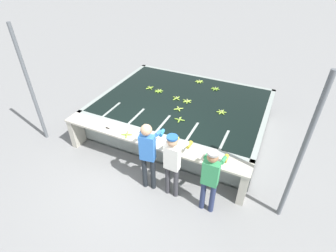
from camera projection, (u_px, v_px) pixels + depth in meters
The scene contains 19 objects.
ground_plane at pixel (146, 173), 6.41m from camera, with size 80.00×80.00×0.00m, color gray.
wash_tank at pixel (182, 113), 7.82m from camera, with size 4.73×3.64×0.89m.
work_ledge at pixel (150, 148), 6.21m from camera, with size 4.73×0.45×0.89m.
worker_0 at pixel (148, 151), 5.49m from camera, with size 0.48×0.74×1.74m.
worker_1 at pixel (173, 160), 5.36m from camera, with size 0.42×0.72×1.62m.
worker_2 at pixel (211, 176), 5.05m from camera, with size 0.40×0.71×1.58m.
banana_bunch_floating_0 at pixel (199, 81), 8.54m from camera, with size 0.28×0.28×0.08m.
banana_bunch_floating_1 at pixel (150, 88), 8.17m from camera, with size 0.26×0.26×0.08m.
banana_bunch_floating_2 at pixel (215, 89), 8.12m from camera, with size 0.28×0.28×0.08m.
banana_bunch_floating_3 at pixel (180, 120), 6.72m from camera, with size 0.28×0.28×0.08m.
banana_bunch_floating_4 at pixel (176, 98), 7.63m from camera, with size 0.27×0.27×0.08m.
banana_bunch_floating_5 at pixel (187, 101), 7.49m from camera, with size 0.28×0.28×0.08m.
banana_bunch_floating_6 at pixel (221, 112), 7.02m from camera, with size 0.28×0.28×0.08m.
banana_bunch_floating_7 at pixel (179, 109), 7.15m from camera, with size 0.24×0.24×0.08m.
banana_bunch_floating_8 at pixel (159, 91), 8.00m from camera, with size 0.28×0.28×0.08m.
banana_bunch_ledge_0 at pixel (127, 135), 6.20m from camera, with size 0.27×0.27×0.08m.
knife_0 at pixel (110, 129), 6.41m from camera, with size 0.35×0.04×0.02m.
support_post_left at pixel (30, 87), 6.68m from camera, with size 0.09×0.09×3.20m.
support_post_right at pixel (301, 156), 4.55m from camera, with size 0.09×0.09×3.20m.
Camera 1 is at (2.43, -3.90, 4.66)m, focal length 28.00 mm.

